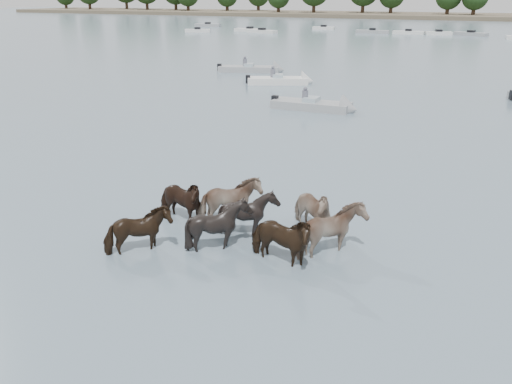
% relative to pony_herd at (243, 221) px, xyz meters
% --- Properties ---
extents(ground, '(400.00, 400.00, 0.00)m').
position_rel_pony_herd_xyz_m(ground, '(0.62, -1.42, -0.59)').
color(ground, slate).
rests_on(ground, ground).
extents(shoreline, '(160.00, 30.00, 1.00)m').
position_rel_pony_herd_xyz_m(shoreline, '(-69.38, 148.58, -0.09)').
color(shoreline, '#4C4233').
rests_on(shoreline, ground).
extents(pony_herd, '(6.71, 4.95, 1.62)m').
position_rel_pony_herd_xyz_m(pony_herd, '(0.00, 0.00, 0.00)').
color(pony_herd, black).
rests_on(pony_herd, ground).
extents(motorboat_a, '(5.20, 3.42, 1.92)m').
position_rel_pony_herd_xyz_m(motorboat_a, '(-8.39, 26.12, -0.36)').
color(motorboat_a, silver).
rests_on(motorboat_a, ground).
extents(motorboat_b, '(5.29, 1.63, 1.92)m').
position_rel_pony_herd_xyz_m(motorboat_b, '(-3.04, 17.82, -0.36)').
color(motorboat_b, gray).
rests_on(motorboat_b, ground).
extents(motorboat_f, '(5.96, 3.13, 1.92)m').
position_rel_pony_herd_xyz_m(motorboat_f, '(-13.00, 31.15, -0.36)').
color(motorboat_f, gray).
rests_on(motorboat_f, ground).
extents(distant_flotilla, '(104.27, 25.98, 0.93)m').
position_rel_pony_herd_xyz_m(distant_flotilla, '(0.33, 79.04, -0.33)').
color(distant_flotilla, gray).
rests_on(distant_flotilla, ground).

